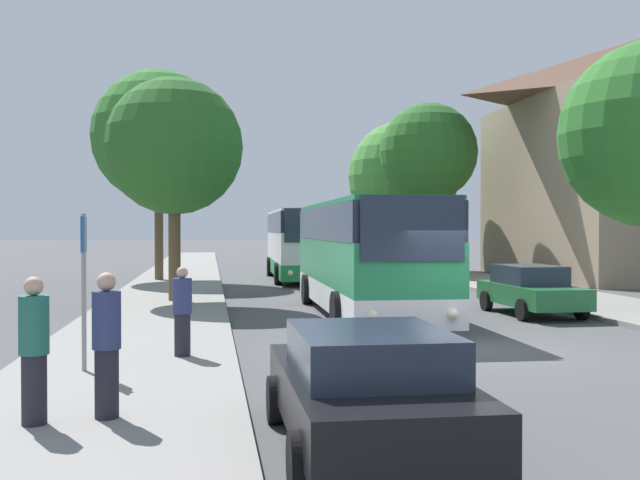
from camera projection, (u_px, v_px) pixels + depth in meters
name	position (u px, v px, depth m)	size (l,w,h in m)	color
ground_plane	(475.00, 350.00, 15.64)	(300.00, 300.00, 0.00)	#4C4C4F
sidewalk_left	(133.00, 355.00, 14.61)	(4.00, 120.00, 0.15)	gray
bus_front	(364.00, 255.00, 21.87)	(3.01, 11.38, 3.29)	silver
bus_middle	(300.00, 243.00, 36.86)	(3.05, 10.79, 3.41)	#238942
parked_car_left_curb	(368.00, 386.00, 8.52)	(2.09, 4.29, 1.41)	black
parked_car_right_near	(531.00, 289.00, 21.94)	(1.98, 4.26, 1.45)	#236B38
parked_car_right_far	(374.00, 258.00, 44.28)	(2.09, 4.45, 1.48)	silver
bus_stop_sign	(84.00, 274.00, 12.55)	(0.08, 0.45, 2.64)	gray
pedestrian_waiting_near	(34.00, 350.00, 9.11)	(0.36, 0.36, 1.81)	#23232D
pedestrian_waiting_far	(107.00, 344.00, 9.43)	(0.36, 0.36, 1.84)	#23232D
pedestrian_walking_back	(182.00, 311.00, 14.01)	(0.36, 0.36, 1.68)	#23232D
tree_left_near	(159.00, 137.00, 34.84)	(6.20, 6.20, 9.77)	brown
tree_left_far	(174.00, 147.00, 24.75)	(4.55, 4.55, 7.39)	brown
tree_right_near	(429.00, 152.00, 39.63)	(5.19, 5.19, 9.04)	brown
tree_right_mid	(403.00, 176.00, 44.79)	(6.64, 6.64, 8.83)	brown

